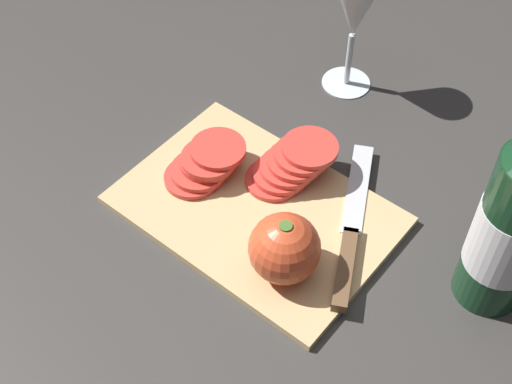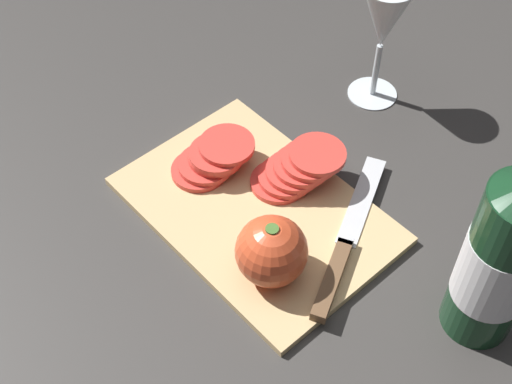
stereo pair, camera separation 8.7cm
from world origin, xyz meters
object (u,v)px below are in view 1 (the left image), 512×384
object	(u,v)px
knife	(348,248)
tomato_slice_stack_far	(205,163)
tomato_slice_stack_near	(292,164)
whole_tomato	(285,248)
wine_glass	(355,12)

from	to	relation	value
knife	tomato_slice_stack_far	distance (m)	0.22
tomato_slice_stack_near	whole_tomato	bearing A→B (deg)	-56.10
wine_glass	whole_tomato	size ratio (longest dim) A/B	2.17
wine_glass	tomato_slice_stack_near	size ratio (longest dim) A/B	1.55
knife	tomato_slice_stack_near	bearing A→B (deg)	39.92
whole_tomato	tomato_slice_stack_near	bearing A→B (deg)	123.90
knife	tomato_slice_stack_far	world-z (taller)	tomato_slice_stack_far
whole_tomato	knife	size ratio (longest dim) A/B	0.35
knife	tomato_slice_stack_near	distance (m)	0.14
wine_glass	tomato_slice_stack_far	size ratio (longest dim) A/B	1.64
knife	tomato_slice_stack_far	size ratio (longest dim) A/B	2.18
whole_tomato	tomato_slice_stack_far	world-z (taller)	whole_tomato
whole_tomato	tomato_slice_stack_near	distance (m)	0.15
wine_glass	tomato_slice_stack_far	xyz separation A→B (m)	(-0.04, -0.27, -0.10)
whole_tomato	tomato_slice_stack_far	distance (m)	0.18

